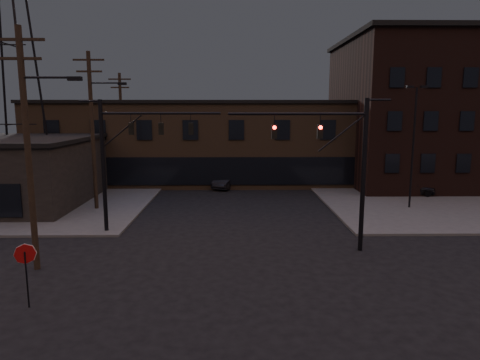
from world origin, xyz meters
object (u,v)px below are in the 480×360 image
Objects in this scene: parked_car_lot_a at (410,187)px; car_crossing at (227,181)px; stop_sign at (25,261)px; traffic_signal_near at (342,158)px; traffic_signal_far at (124,151)px; parked_car_lot_b at (416,186)px.

car_crossing is at bearing 88.95° from parked_car_lot_a.
car_crossing is (7.07, 25.03, -1.14)m from stop_sign.
parked_car_lot_a is at bearing 6.13° from car_crossing.
traffic_signal_near is 3.23× the size of stop_sign.
traffic_signal_far is 16.69m from car_crossing.
traffic_signal_far is 10.55m from stop_sign.
parked_car_lot_a reaches higher than parked_car_lot_b.
traffic_signal_near is 20.03m from car_crossing.
traffic_signal_far is (-12.07, 3.50, 0.08)m from traffic_signal_near.
traffic_signal_far is 1.87× the size of car_crossing.
stop_sign reaches higher than car_crossing.
stop_sign is at bearing -97.32° from traffic_signal_far.
parked_car_lot_a is at bearing 26.56° from traffic_signal_far.
stop_sign is 32.12m from parked_car_lot_b.
traffic_signal_near reaches higher than parked_car_lot_a.
traffic_signal_near and traffic_signal_far have the same top height.
traffic_signal_near reaches higher than parked_car_lot_b.
traffic_signal_far is 25.68m from parked_car_lot_b.
traffic_signal_far is 3.23× the size of stop_sign.
traffic_signal_near is 1.87× the size of car_crossing.
parked_car_lot_b reaches higher than car_crossing.
parked_car_lot_a is at bearing 42.16° from stop_sign.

